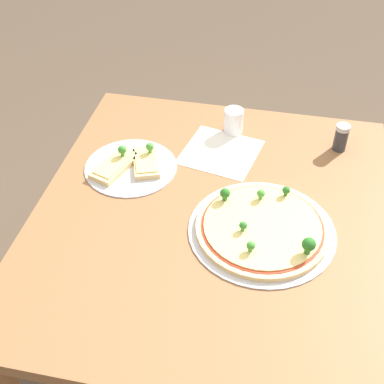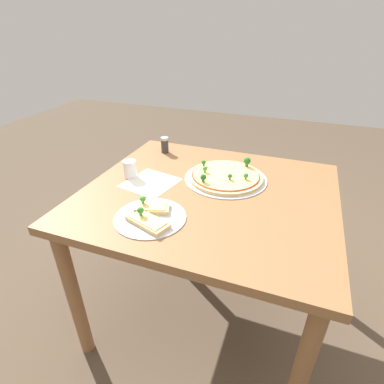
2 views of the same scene
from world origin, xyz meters
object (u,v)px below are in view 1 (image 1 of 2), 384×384
dining_table (211,240)px  pizza_tray_whole (262,228)px  pizza_tray_slice (130,164)px  condiment_shaker (341,137)px  drinking_cup (234,121)px

dining_table → pizza_tray_whole: (0.04, 0.14, 0.12)m
pizza_tray_whole → pizza_tray_slice: pizza_tray_whole is taller
condiment_shaker → pizza_tray_whole: bearing=-25.8°
dining_table → pizza_tray_slice: pizza_tray_slice is taller
condiment_shaker → dining_table: bearing=-42.5°
dining_table → pizza_tray_whole: bearing=74.7°
pizza_tray_slice → dining_table: bearing=61.4°
dining_table → pizza_tray_slice: 0.33m
drinking_cup → dining_table: bearing=-0.0°
pizza_tray_whole → dining_table: bearing=-105.3°
pizza_tray_slice → condiment_shaker: size_ratio=3.14×
pizza_tray_whole → pizza_tray_slice: (-0.19, -0.41, -0.00)m
pizza_tray_whole → pizza_tray_slice: bearing=-114.4°
dining_table → drinking_cup: (-0.39, 0.00, 0.15)m
dining_table → condiment_shaker: 0.51m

